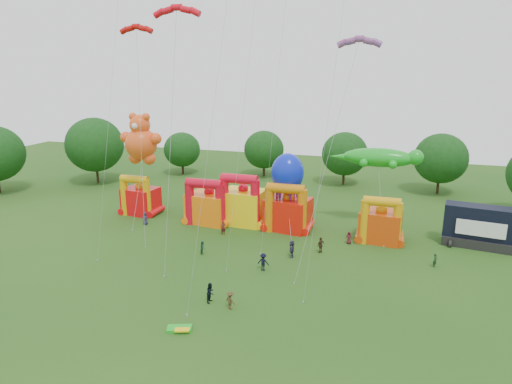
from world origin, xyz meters
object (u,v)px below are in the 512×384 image
(bouncy_castle_2, at_px, (243,204))
(gecko_kite, at_px, (380,183))
(stage_trailer, at_px, (478,227))
(spectator_0, at_px, (145,218))
(bouncy_castle_0, at_px, (140,199))
(octopus_kite, at_px, (288,190))
(teddy_bear_kite, at_px, (140,159))
(spectator_4, at_px, (321,245))

(bouncy_castle_2, distance_m, gecko_kite, 18.29)
(stage_trailer, height_order, spectator_0, stage_trailer)
(bouncy_castle_0, bearing_deg, octopus_kite, -1.61)
(octopus_kite, bearing_deg, spectator_0, -169.54)
(gecko_kite, bearing_deg, spectator_0, -167.71)
(bouncy_castle_2, relative_size, spectator_0, 4.07)
(bouncy_castle_0, relative_size, stage_trailer, 0.74)
(stage_trailer, relative_size, gecko_kite, 0.67)
(teddy_bear_kite, relative_size, octopus_kite, 1.47)
(stage_trailer, relative_size, teddy_bear_kite, 0.54)
(bouncy_castle_0, height_order, spectator_0, bouncy_castle_0)
(stage_trailer, xyz_separation_m, spectator_4, (-17.63, -7.50, -1.46))
(teddy_bear_kite, xyz_separation_m, spectator_4, (25.82, -4.77, -7.78))
(teddy_bear_kite, bearing_deg, spectator_4, -10.47)
(teddy_bear_kite, relative_size, spectator_4, 7.85)
(bouncy_castle_2, height_order, gecko_kite, gecko_kite)
(bouncy_castle_2, height_order, spectator_0, bouncy_castle_2)
(bouncy_castle_2, bearing_deg, bouncy_castle_0, -179.72)
(bouncy_castle_2, bearing_deg, stage_trailer, 0.82)
(bouncy_castle_0, bearing_deg, gecko_kite, 4.23)
(teddy_bear_kite, distance_m, spectator_0, 8.18)
(bouncy_castle_0, distance_m, bouncy_castle_2, 15.77)
(octopus_kite, bearing_deg, bouncy_castle_2, 173.77)
(bouncy_castle_2, relative_size, spectator_4, 3.82)
(teddy_bear_kite, distance_m, spectator_4, 27.38)
(bouncy_castle_0, distance_m, teddy_bear_kite, 7.04)
(bouncy_castle_2, relative_size, octopus_kite, 0.71)
(bouncy_castle_2, height_order, spectator_4, bouncy_castle_2)
(bouncy_castle_2, xyz_separation_m, teddy_bear_kite, (-13.98, -2.31, 5.98))
(teddy_bear_kite, bearing_deg, octopus_kite, 4.50)
(gecko_kite, distance_m, spectator_4, 12.44)
(bouncy_castle_0, height_order, bouncy_castle_2, bouncy_castle_2)
(spectator_4, bearing_deg, stage_trailer, 145.93)
(stage_trailer, distance_m, gecko_kite, 12.54)
(bouncy_castle_0, height_order, teddy_bear_kite, teddy_bear_kite)
(bouncy_castle_0, height_order, spectator_4, bouncy_castle_0)
(octopus_kite, xyz_separation_m, spectator_4, (5.41, -6.38, -4.51))
(bouncy_castle_0, bearing_deg, spectator_4, -14.23)
(teddy_bear_kite, bearing_deg, gecko_kite, 8.43)
(gecko_kite, distance_m, octopus_kite, 11.79)
(spectator_0, bearing_deg, octopus_kite, -9.20)
(bouncy_castle_2, xyz_separation_m, gecko_kite, (17.76, 2.40, 3.68))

